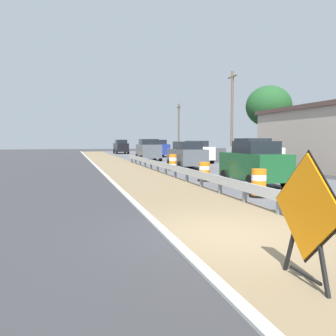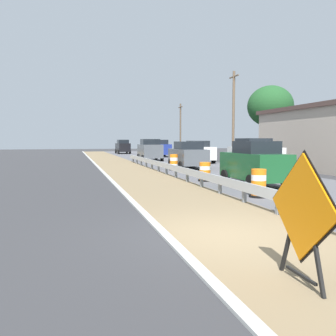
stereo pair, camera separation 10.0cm
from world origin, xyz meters
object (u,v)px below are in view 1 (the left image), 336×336
at_px(traffic_barrel_close, 259,184).
at_px(traffic_barrel_far, 173,163).
at_px(car_distant_c, 253,156).
at_px(car_trailing_near_lane, 159,148).
at_px(car_distant_b, 254,163).
at_px(utility_pole_far, 179,128).
at_px(car_distant_a, 150,147).
at_px(utility_pole_mid, 232,116).
at_px(car_lead_far_lane, 148,150).
at_px(traffic_barrel_mid, 204,173).
at_px(traffic_barrel_nearest, 310,197).
at_px(car_trailing_far_lane, 121,147).
at_px(car_mid_far_lane, 197,152).
at_px(car_lead_near_lane, 187,155).
at_px(warning_sign_diamond, 306,212).

bearing_deg(traffic_barrel_close, traffic_barrel_far, 88.64).
bearing_deg(car_distant_c, car_trailing_near_lane, 179.86).
relative_size(car_distant_b, utility_pole_far, 0.54).
bearing_deg(car_distant_a, utility_pole_mid, 8.80).
height_order(car_lead_far_lane, utility_pole_far, utility_pole_far).
bearing_deg(car_distant_c, traffic_barrel_far, -129.94).
bearing_deg(car_distant_b, traffic_barrel_mid, 36.47).
relative_size(traffic_barrel_nearest, car_distant_a, 0.21).
xyz_separation_m(car_lead_far_lane, car_trailing_far_lane, (-0.07, 19.56, -0.02)).
height_order(traffic_barrel_close, car_distant_c, car_distant_c).
relative_size(car_trailing_near_lane, car_trailing_far_lane, 1.15).
relative_size(traffic_barrel_close, car_distant_c, 0.25).
relative_size(traffic_barrel_far, car_distant_c, 0.27).
height_order(traffic_barrel_nearest, car_distant_c, car_distant_c).
distance_m(car_mid_far_lane, car_distant_b, 16.88).
distance_m(traffic_barrel_close, utility_pole_far, 39.72).
bearing_deg(car_lead_near_lane, warning_sign_diamond, 166.96).
relative_size(car_mid_far_lane, car_distant_a, 0.98).
xyz_separation_m(car_lead_far_lane, car_mid_far_lane, (3.68, -4.49, -0.08)).
xyz_separation_m(warning_sign_diamond, traffic_barrel_mid, (3.38, 12.49, -0.62)).
height_order(traffic_barrel_close, car_lead_near_lane, car_lead_near_lane).
distance_m(car_distant_a, car_distant_c, 31.05).
distance_m(car_distant_a, utility_pole_far, 5.11).
bearing_deg(car_distant_a, car_lead_far_lane, -13.57).
relative_size(car_trailing_far_lane, car_distant_b, 1.05).
relative_size(traffic_barrel_mid, car_mid_far_lane, 0.21).
height_order(traffic_barrel_far, car_distant_b, car_distant_b).
distance_m(car_trailing_near_lane, car_lead_far_lane, 8.68).
bearing_deg(car_trailing_near_lane, car_lead_near_lane, -6.48).
height_order(car_lead_near_lane, car_mid_far_lane, car_mid_far_lane).
relative_size(traffic_barrel_close, car_lead_near_lane, 0.24).
xyz_separation_m(car_trailing_far_lane, car_distant_c, (3.45, -35.12, 0.02)).
bearing_deg(traffic_barrel_nearest, warning_sign_diamond, -128.37).
distance_m(car_distant_b, car_distant_c, 6.25).
bearing_deg(traffic_barrel_mid, traffic_barrel_nearest, -90.50).
bearing_deg(car_trailing_near_lane, car_distant_c, 2.13).
xyz_separation_m(traffic_barrel_mid, car_distant_a, (4.93, 34.34, 0.63)).
bearing_deg(car_distant_a, traffic_barrel_nearest, -6.87).
bearing_deg(warning_sign_diamond, traffic_barrel_nearest, -126.26).
bearing_deg(car_distant_a, car_trailing_far_lane, -137.51).
bearing_deg(traffic_barrel_close, car_lead_near_lane, 82.81).
xyz_separation_m(traffic_barrel_close, car_lead_near_lane, (1.66, 13.14, 0.54)).
bearing_deg(car_distant_b, utility_pole_mid, -22.34).
xyz_separation_m(car_trailing_near_lane, car_distant_a, (0.53, 7.40, -0.01)).
relative_size(traffic_barrel_mid, car_distant_b, 0.24).
bearing_deg(traffic_barrel_mid, car_distant_a, 81.82).
height_order(car_trailing_near_lane, utility_pole_mid, utility_pole_mid).
bearing_deg(traffic_barrel_close, car_distant_b, 63.50).
bearing_deg(traffic_barrel_mid, traffic_barrel_close, -89.58).
relative_size(car_lead_far_lane, car_distant_c, 1.02).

